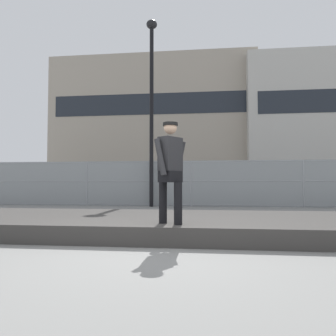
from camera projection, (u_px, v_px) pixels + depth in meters
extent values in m
plane|color=slate|center=(154.00, 254.00, 4.43)|extent=(120.00, 120.00, 0.00)
cube|color=#3D3A38|center=(171.00, 224.00, 6.45)|extent=(14.19, 3.22, 0.30)
cube|color=black|center=(170.00, 239.00, 5.26)|extent=(0.78, 0.60, 0.02)
cylinder|color=silver|center=(187.00, 242.00, 5.16)|extent=(0.06, 0.05, 0.05)
cylinder|color=silver|center=(180.00, 244.00, 5.03)|extent=(0.06, 0.05, 0.05)
cylinder|color=silver|center=(162.00, 239.00, 5.49)|extent=(0.06, 0.05, 0.05)
cylinder|color=silver|center=(154.00, 240.00, 5.35)|extent=(0.06, 0.05, 0.05)
cube|color=#99999E|center=(184.00, 242.00, 5.10)|extent=(0.12, 0.15, 0.01)
cube|color=#99999E|center=(158.00, 238.00, 5.43)|extent=(0.12, 0.15, 0.01)
cube|color=gray|center=(181.00, 237.00, 5.12)|extent=(0.29, 0.23, 0.09)
cube|color=gray|center=(160.00, 234.00, 5.40)|extent=(0.29, 0.23, 0.09)
cylinder|color=black|center=(178.00, 208.00, 5.19)|extent=(0.13, 0.13, 0.80)
cylinder|color=black|center=(163.00, 207.00, 5.38)|extent=(0.13, 0.13, 0.80)
cube|color=black|center=(170.00, 177.00, 5.30)|extent=(0.38, 0.42, 0.18)
cube|color=#262628|center=(170.00, 154.00, 5.32)|extent=(0.39, 0.44, 0.54)
cylinder|color=#262628|center=(180.00, 159.00, 5.51)|extent=(0.24, 0.20, 0.58)
cylinder|color=#262628|center=(160.00, 157.00, 5.13)|extent=(0.24, 0.20, 0.58)
sphere|color=tan|center=(170.00, 128.00, 5.34)|extent=(0.21, 0.21, 0.21)
cylinder|color=black|center=(170.00, 124.00, 5.34)|extent=(0.24, 0.24, 0.05)
cylinder|color=gray|center=(87.00, 183.00, 14.03)|extent=(0.06, 0.06, 1.85)
cylinder|color=gray|center=(191.00, 183.00, 13.49)|extent=(0.06, 0.06, 1.85)
cylinder|color=gray|center=(304.00, 183.00, 12.96)|extent=(0.06, 0.06, 1.85)
cylinder|color=gray|center=(191.00, 162.00, 13.53)|extent=(26.30, 0.04, 0.04)
cylinder|color=gray|center=(191.00, 181.00, 13.50)|extent=(26.30, 0.04, 0.04)
cylinder|color=gray|center=(191.00, 205.00, 13.46)|extent=(26.30, 0.04, 0.04)
cube|color=gray|center=(191.00, 183.00, 13.49)|extent=(26.30, 0.01, 1.85)
cylinder|color=black|center=(152.00, 117.00, 13.48)|extent=(0.16, 0.16, 7.25)
ellipsoid|color=black|center=(152.00, 24.00, 13.64)|extent=(0.44, 0.44, 0.36)
cube|color=maroon|center=(151.00, 189.00, 16.06)|extent=(4.53, 2.16, 0.70)
cube|color=#23282D|center=(147.00, 175.00, 16.13)|extent=(2.32, 1.78, 0.64)
cylinder|color=black|center=(182.00, 195.00, 16.60)|extent=(0.66, 0.29, 0.64)
cylinder|color=black|center=(176.00, 197.00, 14.93)|extent=(0.66, 0.29, 0.64)
cylinder|color=black|center=(130.00, 195.00, 17.16)|extent=(0.66, 0.29, 0.64)
cylinder|color=black|center=(118.00, 196.00, 15.49)|extent=(0.66, 0.29, 0.64)
cube|color=#B7BABF|center=(300.00, 189.00, 15.34)|extent=(4.54, 2.17, 0.70)
cube|color=#23282D|center=(296.00, 174.00, 15.38)|extent=(2.33, 1.78, 0.64)
cylinder|color=black|center=(323.00, 196.00, 16.13)|extent=(0.66, 0.29, 0.64)
cylinder|color=black|center=(266.00, 196.00, 16.23)|extent=(0.66, 0.29, 0.64)
cylinder|color=black|center=(276.00, 197.00, 14.53)|extent=(0.66, 0.29, 0.64)
cube|color=#9E9384|center=(158.00, 130.00, 46.03)|extent=(25.23, 13.68, 16.52)
cube|color=#1E232B|center=(149.00, 104.00, 39.31)|extent=(23.21, 0.04, 2.50)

